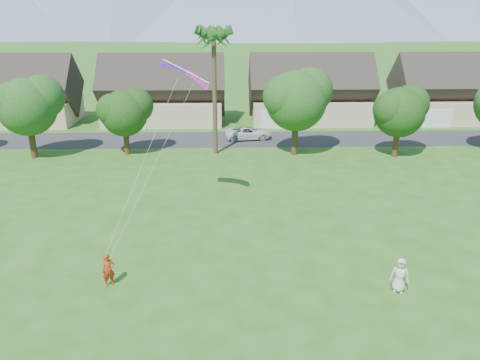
{
  "coord_description": "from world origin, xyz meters",
  "views": [
    {
      "loc": [
        -0.74,
        -17.55,
        13.85
      ],
      "look_at": [
        0.0,
        10.0,
        3.8
      ],
      "focal_mm": 35.0,
      "sensor_mm": 36.0,
      "label": 1
    }
  ],
  "objects_px": {
    "parafoil_kite": "(187,72)",
    "watcher": "(400,275)",
    "parked_car": "(248,133)",
    "kite_flyer": "(108,270)"
  },
  "relations": [
    {
      "from": "kite_flyer",
      "to": "parafoil_kite",
      "type": "bearing_deg",
      "value": 40.88
    },
    {
      "from": "watcher",
      "to": "parafoil_kite",
      "type": "distance_m",
      "value": 17.97
    },
    {
      "from": "parked_car",
      "to": "parafoil_kite",
      "type": "height_order",
      "value": "parafoil_kite"
    },
    {
      "from": "kite_flyer",
      "to": "parked_car",
      "type": "bearing_deg",
      "value": 46.03
    },
    {
      "from": "kite_flyer",
      "to": "watcher",
      "type": "relative_size",
      "value": 0.97
    },
    {
      "from": "watcher",
      "to": "parafoil_kite",
      "type": "height_order",
      "value": "parafoil_kite"
    },
    {
      "from": "watcher",
      "to": "parked_car",
      "type": "height_order",
      "value": "watcher"
    },
    {
      "from": "parafoil_kite",
      "to": "watcher",
      "type": "bearing_deg",
      "value": -38.22
    },
    {
      "from": "watcher",
      "to": "parked_car",
      "type": "relative_size",
      "value": 0.37
    },
    {
      "from": "parked_car",
      "to": "parafoil_kite",
      "type": "xyz_separation_m",
      "value": [
        -4.99,
        -20.37,
        9.32
      ]
    }
  ]
}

